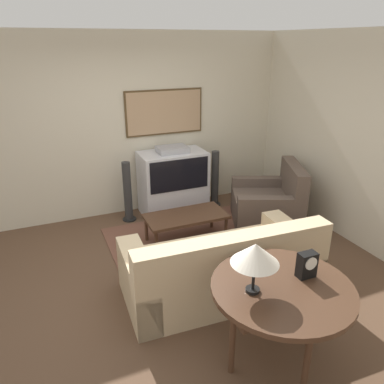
{
  "coord_description": "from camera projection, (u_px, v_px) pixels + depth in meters",
  "views": [
    {
      "loc": [
        -1.16,
        -3.37,
        2.55
      ],
      "look_at": [
        0.58,
        0.71,
        0.75
      ],
      "focal_mm": 35.0,
      "sensor_mm": 36.0,
      "label": 1
    }
  ],
  "objects": [
    {
      "name": "speaker_tower_left",
      "position": [
        128.0,
        193.0,
        5.58
      ],
      "size": [
        0.21,
        0.21,
        0.92
      ],
      "color": "black",
      "rests_on": "ground_plane"
    },
    {
      "name": "console_table",
      "position": [
        282.0,
        293.0,
        2.93
      ],
      "size": [
        1.12,
        1.12,
        0.78
      ],
      "color": "#472D1E",
      "rests_on": "ground_plane"
    },
    {
      "name": "wall_back",
      "position": [
        119.0,
        127.0,
        5.56
      ],
      "size": [
        12.0,
        0.1,
        2.7
      ],
      "color": "beige",
      "rests_on": "ground_plane"
    },
    {
      "name": "tv",
      "position": [
        173.0,
        182.0,
        5.82
      ],
      "size": [
        1.01,
        0.59,
        1.08
      ],
      "color": "silver",
      "rests_on": "ground_plane"
    },
    {
      "name": "armchair",
      "position": [
        269.0,
        205.0,
        5.53
      ],
      "size": [
        1.24,
        1.26,
        0.91
      ],
      "rotation": [
        0.0,
        0.0,
        -1.98
      ],
      "color": "brown",
      "rests_on": "ground_plane"
    },
    {
      "name": "speaker_tower_right",
      "position": [
        215.0,
        180.0,
        6.11
      ],
      "size": [
        0.21,
        0.21,
        0.92
      ],
      "color": "black",
      "rests_on": "ground_plane"
    },
    {
      "name": "coffee_table",
      "position": [
        186.0,
        218.0,
        4.99
      ],
      "size": [
        1.08,
        0.54,
        0.4
      ],
      "color": "#472D1E",
      "rests_on": "ground_plane"
    },
    {
      "name": "wall_right",
      "position": [
        364.0,
        143.0,
        4.7
      ],
      "size": [
        0.06,
        12.0,
        2.7
      ],
      "color": "beige",
      "rests_on": "ground_plane"
    },
    {
      "name": "mantel_clock",
      "position": [
        307.0,
        265.0,
        2.99
      ],
      "size": [
        0.15,
        0.1,
        0.22
      ],
      "color": "black",
      "rests_on": "console_table"
    },
    {
      "name": "couch",
      "position": [
        222.0,
        269.0,
        3.97
      ],
      "size": [
        2.07,
        1.05,
        0.86
      ],
      "rotation": [
        0.0,
        0.0,
        3.09
      ],
      "color": "#CCB289",
      "rests_on": "ground_plane"
    },
    {
      "name": "area_rug",
      "position": [
        195.0,
        242.0,
        5.1
      ],
      "size": [
        2.23,
        1.72,
        0.01
      ],
      "color": "brown",
      "rests_on": "ground_plane"
    },
    {
      "name": "table_lamp",
      "position": [
        255.0,
        254.0,
        2.72
      ],
      "size": [
        0.36,
        0.36,
        0.41
      ],
      "color": "black",
      "rests_on": "console_table"
    },
    {
      "name": "ground_plane",
      "position": [
        170.0,
        282.0,
        4.25
      ],
      "size": [
        12.0,
        12.0,
        0.0
      ],
      "primitive_type": "plane",
      "color": "brown"
    }
  ]
}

